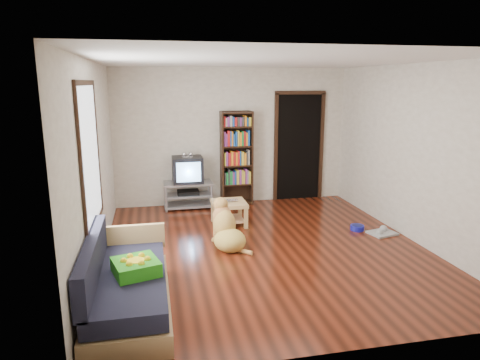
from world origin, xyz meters
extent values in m
plane|color=#5C1F0F|center=(0.00, 0.00, 0.00)|extent=(5.00, 5.00, 0.00)
plane|color=white|center=(0.00, 0.00, 2.60)|extent=(5.00, 5.00, 0.00)
plane|color=silver|center=(0.00, 2.50, 1.30)|extent=(4.50, 0.00, 4.50)
plane|color=silver|center=(0.00, -2.50, 1.30)|extent=(4.50, 0.00, 4.50)
plane|color=silver|center=(-2.25, 0.00, 1.30)|extent=(0.00, 5.00, 5.00)
plane|color=silver|center=(2.25, 0.00, 1.30)|extent=(0.00, 5.00, 5.00)
cube|color=#37961B|center=(-1.75, -1.41, 0.49)|extent=(0.53, 0.53, 0.14)
imported|color=silver|center=(-0.32, 1.08, 0.41)|extent=(0.30, 0.19, 0.02)
cylinder|color=#16189C|center=(1.65, 0.43, 0.04)|extent=(0.22, 0.22, 0.08)
cube|color=#999999|center=(1.95, 0.18, 0.01)|extent=(0.46, 0.40, 0.03)
cube|color=white|center=(-2.23, -0.50, 1.50)|extent=(0.02, 1.30, 1.60)
cube|color=black|center=(-2.23, -0.50, 2.32)|extent=(0.03, 1.42, 0.06)
cube|color=black|center=(-2.23, -0.50, 0.68)|extent=(0.03, 1.42, 0.06)
cube|color=black|center=(-2.23, -1.20, 1.50)|extent=(0.03, 0.06, 1.70)
cube|color=black|center=(-2.23, 0.20, 1.50)|extent=(0.03, 0.06, 1.70)
cube|color=black|center=(1.35, 2.48, 1.05)|extent=(0.90, 0.02, 2.10)
cube|color=black|center=(0.87, 2.47, 1.05)|extent=(0.07, 0.05, 2.14)
cube|color=black|center=(1.83, 2.47, 1.05)|extent=(0.07, 0.05, 2.14)
cube|color=black|center=(1.35, 2.47, 2.13)|extent=(1.03, 0.05, 0.07)
cube|color=#99999E|center=(-0.90, 2.25, 0.48)|extent=(0.90, 0.45, 0.04)
cube|color=#99999E|center=(-0.90, 2.25, 0.25)|extent=(0.86, 0.42, 0.03)
cube|color=#99999E|center=(-0.90, 2.25, 0.06)|extent=(0.90, 0.45, 0.04)
cylinder|color=#99999E|center=(-1.32, 2.05, 0.25)|extent=(0.04, 0.04, 0.50)
cylinder|color=#99999E|center=(-0.48, 2.05, 0.25)|extent=(0.04, 0.04, 0.50)
cylinder|color=#99999E|center=(-1.32, 2.45, 0.25)|extent=(0.04, 0.04, 0.50)
cylinder|color=#99999E|center=(-0.48, 2.45, 0.25)|extent=(0.04, 0.04, 0.50)
cube|color=black|center=(-0.90, 2.25, 0.30)|extent=(0.40, 0.30, 0.07)
cube|color=black|center=(-0.90, 2.25, 0.74)|extent=(0.55, 0.48, 0.48)
cube|color=black|center=(-0.90, 2.45, 0.74)|extent=(0.40, 0.14, 0.36)
cube|color=#8CBFF2|center=(-0.90, 2.00, 0.74)|extent=(0.44, 0.02, 0.36)
cube|color=silver|center=(-0.90, 2.20, 0.99)|extent=(0.20, 0.07, 0.02)
sphere|color=silver|center=(-0.96, 2.20, 1.04)|extent=(0.09, 0.09, 0.09)
sphere|color=silver|center=(-0.84, 2.20, 1.04)|extent=(0.09, 0.09, 0.09)
cube|color=black|center=(-0.23, 2.34, 0.90)|extent=(0.03, 0.30, 1.80)
cube|color=black|center=(0.34, 2.34, 0.90)|extent=(0.03, 0.30, 1.80)
cube|color=black|center=(0.05, 2.48, 0.90)|extent=(0.60, 0.02, 1.80)
cube|color=black|center=(0.05, 2.34, 0.03)|extent=(0.56, 0.28, 0.02)
cube|color=black|center=(0.05, 2.34, 0.40)|extent=(0.56, 0.28, 0.03)
cube|color=black|center=(0.05, 2.34, 0.77)|extent=(0.56, 0.28, 0.02)
cube|color=black|center=(0.05, 2.34, 1.14)|extent=(0.56, 0.28, 0.02)
cube|color=black|center=(0.05, 2.34, 1.51)|extent=(0.56, 0.28, 0.02)
cube|color=black|center=(0.05, 2.34, 1.77)|extent=(0.56, 0.28, 0.02)
cube|color=tan|center=(-1.83, -1.40, 0.11)|extent=(0.80, 1.80, 0.22)
cube|color=#1E1E2D|center=(-1.83, -1.40, 0.33)|extent=(0.74, 1.74, 0.18)
cube|color=#1E1E2D|center=(-2.17, -1.40, 0.60)|extent=(0.12, 1.74, 0.40)
cube|color=tan|center=(-1.83, -0.54, 0.50)|extent=(0.80, 0.06, 0.30)
cube|color=tan|center=(-0.32, 1.11, 0.37)|extent=(0.55, 0.55, 0.06)
cube|color=tan|center=(-0.32, 1.11, 0.10)|extent=(0.45, 0.45, 0.03)
cube|color=tan|center=(-0.56, 0.88, 0.17)|extent=(0.06, 0.06, 0.34)
cube|color=tan|center=(-0.09, 0.88, 0.17)|extent=(0.06, 0.06, 0.34)
cube|color=tan|center=(-0.56, 1.35, 0.17)|extent=(0.06, 0.06, 0.34)
cube|color=tan|center=(-0.09, 1.35, 0.17)|extent=(0.06, 0.06, 0.34)
ellipsoid|color=gold|center=(-0.51, 0.04, 0.14)|extent=(0.55, 0.58, 0.33)
ellipsoid|color=tan|center=(-0.55, 0.21, 0.32)|extent=(0.40, 0.42, 0.44)
ellipsoid|color=#B37D45|center=(-0.58, 0.30, 0.43)|extent=(0.34, 0.32, 0.31)
ellipsoid|color=tan|center=(-0.59, 0.35, 0.59)|extent=(0.25, 0.27, 0.19)
ellipsoid|color=tan|center=(-0.61, 0.45, 0.57)|extent=(0.12, 0.19, 0.08)
sphere|color=black|center=(-0.63, 0.53, 0.57)|extent=(0.04, 0.04, 0.04)
ellipsoid|color=tan|center=(-0.65, 0.29, 0.58)|extent=(0.06, 0.08, 0.13)
ellipsoid|color=#B38445|center=(-0.51, 0.33, 0.58)|extent=(0.06, 0.08, 0.13)
cylinder|color=tan|center=(-0.66, 0.36, 0.18)|extent=(0.10, 0.12, 0.36)
cylinder|color=#BA8147|center=(-0.53, 0.40, 0.18)|extent=(0.10, 0.12, 0.36)
sphere|color=#BC8C48|center=(-0.68, 0.41, 0.02)|extent=(0.09, 0.09, 0.09)
sphere|color=#BB7B48|center=(-0.54, 0.44, 0.02)|extent=(0.09, 0.09, 0.09)
cylinder|color=tan|center=(-0.36, -0.12, 0.03)|extent=(0.26, 0.27, 0.07)
camera|label=1|loc=(-1.54, -5.58, 2.32)|focal=32.00mm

